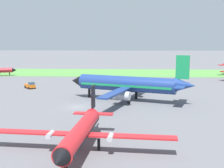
# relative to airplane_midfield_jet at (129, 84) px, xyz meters

# --- Properties ---
(ground_plane) EXTENTS (600.00, 600.00, 0.00)m
(ground_plane) POSITION_rel_airplane_midfield_jet_xyz_m (-11.08, -6.65, -3.88)
(ground_plane) COLOR slate
(grass_taxiway_strip) EXTENTS (360.00, 28.00, 0.08)m
(grass_taxiway_strip) POSITION_rel_airplane_midfield_jet_xyz_m (-11.08, 57.18, -3.84)
(grass_taxiway_strip) COLOR #549342
(grass_taxiway_strip) RESTS_ON ground_plane
(airplane_midfield_jet) EXTENTS (29.15, 29.39, 10.77)m
(airplane_midfield_jet) POSITION_rel_airplane_midfield_jet_xyz_m (0.00, 0.00, 0.00)
(airplane_midfield_jet) COLOR navy
(airplane_midfield_jet) RESTS_ON ground_plane
(airplane_foreground_turboprop) EXTENTS (24.05, 20.61, 7.20)m
(airplane_foreground_turboprop) POSITION_rel_airplane_midfield_jet_xyz_m (-6.34, -31.50, -1.24)
(airplane_foreground_turboprop) COLOR red
(airplane_foreground_turboprop) RESTS_ON ground_plane
(pushback_tug_near_gate) EXTENTS (3.74, 3.89, 1.95)m
(pushback_tug_near_gate) POSITION_rel_airplane_midfield_jet_xyz_m (-28.17, 15.92, -2.96)
(pushback_tug_near_gate) COLOR orange
(pushback_tug_near_gate) RESTS_ON ground_plane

